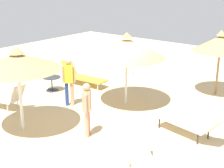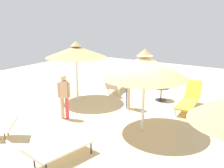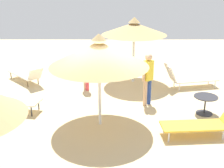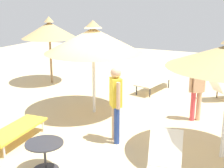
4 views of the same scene
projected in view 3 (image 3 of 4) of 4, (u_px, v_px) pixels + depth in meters
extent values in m
cube|color=beige|center=(109.00, 120.00, 9.06)|extent=(24.00, 24.00, 0.10)
cylinder|color=white|center=(133.00, 55.00, 11.82)|extent=(0.10, 0.10, 2.28)
cone|color=tan|center=(134.00, 29.00, 11.47)|extent=(2.56, 2.56, 0.47)
cone|color=tan|center=(134.00, 20.00, 11.35)|extent=(0.46, 0.46, 0.22)
cylinder|color=white|center=(100.00, 89.00, 8.31)|extent=(0.08, 0.08, 2.22)
cone|color=tan|center=(99.00, 54.00, 7.96)|extent=(2.74, 2.74, 0.69)
cone|color=tan|center=(99.00, 38.00, 7.81)|extent=(0.49, 0.49, 0.22)
cube|color=silver|center=(14.00, 101.00, 9.41)|extent=(1.78, 0.93, 0.05)
cylinder|color=#2D2D33|center=(39.00, 105.00, 9.60)|extent=(0.04, 0.04, 0.33)
cylinder|color=#2D2D33|center=(31.00, 111.00, 9.11)|extent=(0.04, 0.04, 0.33)
cube|color=gold|center=(193.00, 126.00, 7.94)|extent=(1.78, 0.75, 0.05)
cylinder|color=silver|center=(169.00, 137.00, 7.70)|extent=(0.04, 0.04, 0.29)
cylinder|color=silver|center=(164.00, 127.00, 8.19)|extent=(0.04, 0.04, 0.29)
cylinder|color=silver|center=(223.00, 135.00, 7.80)|extent=(0.04, 0.04, 0.29)
cylinder|color=silver|center=(215.00, 126.00, 8.29)|extent=(0.04, 0.04, 0.29)
cube|color=silver|center=(195.00, 79.00, 11.49)|extent=(1.85, 0.95, 0.05)
cylinder|color=silver|center=(209.00, 80.00, 11.92)|extent=(0.04, 0.04, 0.29)
cylinder|color=silver|center=(215.00, 84.00, 11.46)|extent=(0.04, 0.04, 0.29)
cylinder|color=silver|center=(174.00, 83.00, 11.64)|extent=(0.04, 0.04, 0.29)
cylinder|color=silver|center=(179.00, 87.00, 11.18)|extent=(0.04, 0.04, 0.29)
cube|color=silver|center=(170.00, 73.00, 11.18)|extent=(0.46, 0.66, 0.64)
cube|color=silver|center=(24.00, 74.00, 12.13)|extent=(1.58, 1.63, 0.05)
cylinder|color=brown|center=(11.00, 75.00, 12.53)|extent=(0.04, 0.04, 0.28)
cylinder|color=brown|center=(21.00, 73.00, 12.83)|extent=(0.04, 0.04, 0.28)
cylinder|color=brown|center=(27.00, 84.00, 11.54)|extent=(0.04, 0.04, 0.28)
cylinder|color=brown|center=(38.00, 81.00, 11.84)|extent=(0.04, 0.04, 0.28)
cube|color=silver|center=(35.00, 74.00, 11.35)|extent=(0.64, 0.63, 0.49)
cylinder|color=#D83F4C|center=(87.00, 80.00, 11.13)|extent=(0.13, 0.13, 0.81)
cylinder|color=tan|center=(85.00, 79.00, 11.26)|extent=(0.13, 0.13, 0.81)
cube|color=tan|center=(86.00, 61.00, 10.95)|extent=(0.33, 0.34, 0.61)
sphere|color=tan|center=(85.00, 51.00, 10.81)|extent=(0.22, 0.22, 0.22)
cylinder|color=tan|center=(88.00, 63.00, 10.82)|extent=(0.09, 0.09, 0.56)
cylinder|color=tan|center=(83.00, 61.00, 11.11)|extent=(0.09, 0.09, 0.56)
cylinder|color=navy|center=(149.00, 92.00, 9.92)|extent=(0.13, 0.13, 0.88)
cylinder|color=tan|center=(145.00, 93.00, 9.80)|extent=(0.13, 0.13, 0.88)
cube|color=yellow|center=(148.00, 70.00, 9.59)|extent=(0.37, 0.36, 0.66)
sphere|color=tan|center=(149.00, 57.00, 9.44)|extent=(0.24, 0.24, 0.24)
cylinder|color=tan|center=(152.00, 70.00, 9.73)|extent=(0.09, 0.09, 0.61)
cylinder|color=tan|center=(144.00, 72.00, 9.48)|extent=(0.09, 0.09, 0.61)
cylinder|color=#2D2D33|center=(206.00, 97.00, 9.15)|extent=(0.74, 0.74, 0.02)
cylinder|color=#2D2D33|center=(205.00, 105.00, 9.26)|extent=(0.05, 0.05, 0.56)
cylinder|color=#2D2D33|center=(204.00, 113.00, 9.35)|extent=(0.52, 0.52, 0.02)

